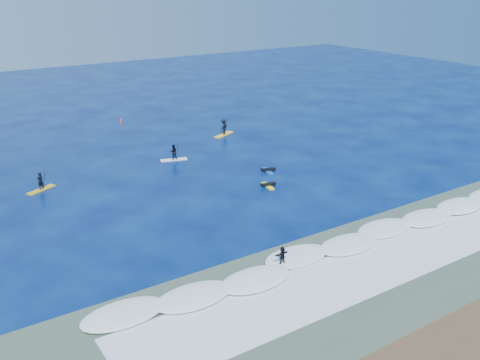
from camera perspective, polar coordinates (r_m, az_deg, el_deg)
ground at (r=44.15m, az=1.36°, el=-2.24°), size 160.00×160.00×0.00m
shallow_water at (r=34.78m, az=14.72°, el=-9.75°), size 90.00×13.00×0.01m
breaking_wave at (r=37.16m, az=10.18°, el=-7.27°), size 40.00×6.00×0.30m
whitewater at (r=35.35m, az=13.52°, el=-9.11°), size 34.00×5.00×0.02m
sup_paddler_left at (r=49.23m, az=-20.50°, el=-0.39°), size 2.69×1.79×1.88m
sup_paddler_center at (r=54.16m, az=-7.11°, el=2.82°), size 2.75×1.38×1.87m
sup_paddler_right at (r=62.53m, az=-1.74°, el=5.57°), size 3.10×2.03×2.16m
prone_paddler_near at (r=47.16m, az=2.99°, el=-0.54°), size 1.48×1.92×0.39m
prone_paddler_far at (r=50.80m, az=2.98°, el=1.06°), size 1.51×1.98×0.40m
wave_surfer at (r=34.33m, az=4.53°, el=-8.13°), size 1.69×0.49×1.22m
marker_buoy at (r=69.49m, az=-12.58°, el=6.16°), size 0.27×0.27×0.66m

